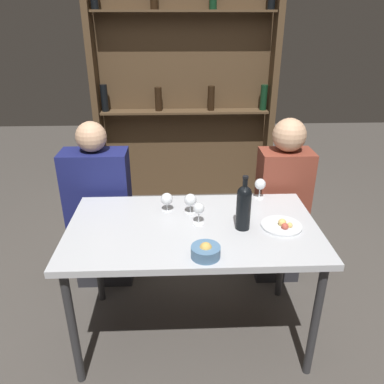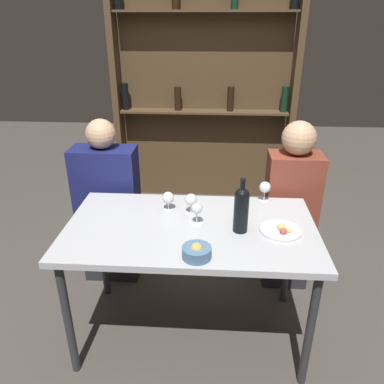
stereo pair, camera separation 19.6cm
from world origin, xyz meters
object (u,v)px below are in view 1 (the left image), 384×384
seated_person_left (100,212)px  seated_person_right (281,206)px  snack_bowl (206,251)px  wine_glass_3 (167,199)px  wine_glass_0 (190,200)px  food_plate_0 (282,225)px  wine_glass_2 (260,185)px  wine_bottle (244,205)px  wine_glass_1 (199,209)px

seated_person_left → seated_person_right: seated_person_right is taller
snack_bowl → wine_glass_3: bearing=112.2°
wine_glass_0 → seated_person_right: (0.66, 0.41, -0.26)m
food_plate_0 → snack_bowl: snack_bowl is taller
wine_glass_2 → snack_bowl: 0.73m
wine_glass_0 → snack_bowl: (0.06, -0.43, -0.05)m
wine_glass_2 → seated_person_left: seated_person_left is taller
snack_bowl → wine_glass_2: bearing=58.3°
snack_bowl → seated_person_left: (-0.67, 0.85, -0.23)m
wine_bottle → seated_person_right: 0.77m
wine_glass_3 → seated_person_left: (-0.48, 0.38, -0.28)m
wine_glass_0 → seated_person_right: seated_person_right is taller
wine_glass_0 → wine_glass_1: wine_glass_1 is taller
wine_glass_0 → wine_bottle: bearing=-32.7°
wine_glass_0 → wine_glass_2: wine_glass_2 is taller
snack_bowl → seated_person_left: seated_person_left is taller
wine_glass_0 → wine_glass_1: size_ratio=0.96×
wine_glass_2 → wine_glass_3: wine_glass_2 is taller
wine_glass_3 → seated_person_right: (0.79, 0.38, -0.26)m
food_plate_0 → wine_bottle: bearing=-179.7°
wine_glass_2 → seated_person_right: seated_person_right is taller
snack_bowl → seated_person_right: 1.06m
wine_glass_1 → snack_bowl: wine_glass_1 is taller
wine_glass_2 → seated_person_right: 0.42m
wine_bottle → wine_glass_2: size_ratio=2.32×
wine_glass_2 → wine_glass_3: bearing=-165.4°
food_plate_0 → wine_glass_0: bearing=160.4°
wine_glass_0 → food_plate_0: size_ratio=0.56×
wine_glass_1 → seated_person_left: bearing=140.7°
seated_person_right → wine_glass_0: bearing=-147.8°
wine_glass_1 → wine_glass_2: wine_glass_2 is taller
wine_glass_0 → seated_person_left: bearing=146.2°
food_plate_0 → seated_person_left: (-1.11, 0.59, -0.21)m
snack_bowl → wine_bottle: bearing=50.0°
food_plate_0 → seated_person_left: size_ratio=0.18×
wine_bottle → wine_glass_2: 0.40m
wine_glass_2 → food_plate_0: bearing=-81.8°
seated_person_left → wine_glass_2: bearing=-12.2°
seated_person_left → wine_bottle: bearing=-33.5°
wine_glass_0 → snack_bowl: bearing=-82.7°
seated_person_left → wine_glass_0: bearing=-33.8°
wine_bottle → seated_person_left: size_ratio=0.25×
food_plate_0 → snack_bowl: bearing=-149.1°
seated_person_left → wine_glass_1: bearing=-39.3°
wine_bottle → seated_person_left: (-0.89, 0.59, -0.34)m
seated_person_right → seated_person_left: bearing=180.0°
wine_glass_2 → seated_person_left: bearing=167.8°
wine_bottle → wine_glass_2: (0.16, 0.36, -0.04)m
wine_glass_0 → seated_person_left: 0.80m
wine_bottle → wine_glass_1: wine_bottle is taller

